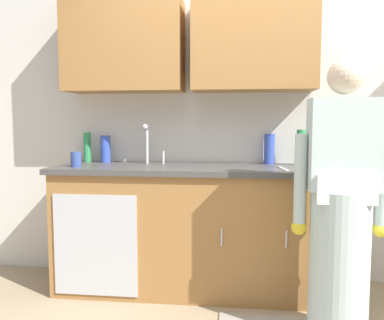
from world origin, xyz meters
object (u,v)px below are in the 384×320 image
(person_at_sink, at_px, (340,222))
(bottle_dish_liquid, at_px, (87,147))
(bottle_soap, at_px, (105,149))
(bottle_water_short, at_px, (269,149))
(sink, at_px, (148,167))
(bottle_cleaner_spray, at_px, (301,148))
(knife_on_counter, at_px, (283,168))
(cup_by_sink, at_px, (76,159))

(person_at_sink, height_order, bottle_dish_liquid, person_at_sink)
(bottle_soap, bearing_deg, bottle_water_short, 1.01)
(bottle_water_short, bearing_deg, sink, -166.47)
(sink, distance_m, person_at_sink, 1.43)
(bottle_water_short, bearing_deg, bottle_soap, -178.99)
(bottle_soap, bearing_deg, bottle_dish_liquid, 175.47)
(person_at_sink, bearing_deg, bottle_cleaner_spray, 99.07)
(bottle_soap, xyz_separation_m, knife_on_counter, (1.39, -0.31, -0.11))
(bottle_soap, distance_m, bottle_water_short, 1.32)
(sink, distance_m, bottle_cleaner_spray, 1.17)
(sink, distance_m, bottle_soap, 0.46)
(person_at_sink, xyz_separation_m, cup_by_sink, (-1.77, 0.46, 0.30))
(sink, distance_m, bottle_dish_liquid, 0.61)
(bottle_soap, bearing_deg, bottle_cleaner_spray, -1.75)
(bottle_soap, bearing_deg, sink, -26.55)
(bottle_dish_liquid, distance_m, cup_by_sink, 0.37)
(person_at_sink, relative_size, bottle_cleaner_spray, 6.00)
(person_at_sink, height_order, knife_on_counter, person_at_sink)
(bottle_dish_liquid, bearing_deg, bottle_soap, -4.53)
(sink, distance_m, knife_on_counter, 1.00)
(person_at_sink, distance_m, bottle_soap, 1.89)
(person_at_sink, xyz_separation_m, bottle_water_short, (-0.35, 0.83, 0.37))
(cup_by_sink, bearing_deg, knife_on_counter, 1.41)
(bottle_cleaner_spray, distance_m, cup_by_sink, 1.68)
(bottle_dish_liquid, relative_size, bottle_water_short, 1.03)
(knife_on_counter, bearing_deg, cup_by_sink, 82.74)
(sink, bearing_deg, bottle_water_short, 13.53)
(bottle_water_short, bearing_deg, cup_by_sink, -165.42)
(bottle_dish_liquid, height_order, knife_on_counter, bottle_dish_liquid)
(bottle_soap, height_order, knife_on_counter, bottle_soap)
(bottle_dish_liquid, relative_size, knife_on_counter, 1.01)
(sink, height_order, bottle_dish_liquid, sink)
(bottle_soap, distance_m, cup_by_sink, 0.37)
(bottle_dish_liquid, distance_m, knife_on_counter, 1.58)
(person_at_sink, height_order, bottle_cleaner_spray, person_at_sink)
(bottle_dish_liquid, relative_size, bottle_soap, 1.12)
(bottle_soap, height_order, cup_by_sink, bottle_soap)
(sink, xyz_separation_m, cup_by_sink, (-0.50, -0.15, 0.07))
(bottle_cleaner_spray, distance_m, knife_on_counter, 0.33)
(bottle_cleaner_spray, bearing_deg, bottle_dish_liquid, 178.00)
(bottle_dish_liquid, relative_size, cup_by_sink, 2.22)
(cup_by_sink, bearing_deg, person_at_sink, -14.60)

